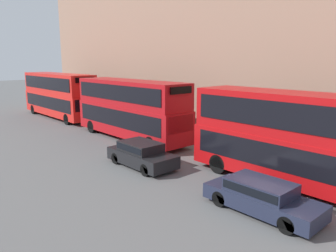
% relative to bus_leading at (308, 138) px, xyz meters
% --- Properties ---
extents(bus_leading, '(2.59, 11.30, 4.36)m').
position_rel_bus_leading_xyz_m(bus_leading, '(0.00, 0.00, 0.00)').
color(bus_leading, '#B20C0F').
rests_on(bus_leading, ground).
extents(bus_second_in_queue, '(2.59, 10.78, 4.34)m').
position_rel_bus_leading_xyz_m(bus_second_in_queue, '(0.00, 13.35, -0.00)').
color(bus_second_in_queue, '#A80F14').
rests_on(bus_second_in_queue, ground).
extents(bus_third_in_queue, '(2.59, 11.42, 4.46)m').
position_rel_bus_leading_xyz_m(bus_third_in_queue, '(0.00, 25.72, 0.05)').
color(bus_third_in_queue, red).
rests_on(bus_third_in_queue, ground).
extents(car_dark_sedan, '(1.77, 4.51, 1.26)m').
position_rel_bus_leading_xyz_m(car_dark_sedan, '(-3.40, 0.08, -1.73)').
color(car_dark_sedan, '#1E2338').
rests_on(car_dark_sedan, ground).
extents(car_hatchback, '(1.84, 4.22, 1.37)m').
position_rel_bus_leading_xyz_m(car_hatchback, '(-3.40, 7.63, -1.67)').
color(car_hatchback, black).
rests_on(car_hatchback, ground).
extents(pedestrian, '(0.36, 0.36, 1.72)m').
position_rel_bus_leading_xyz_m(pedestrian, '(2.68, 27.61, -1.61)').
color(pedestrian, maroon).
rests_on(pedestrian, ground).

